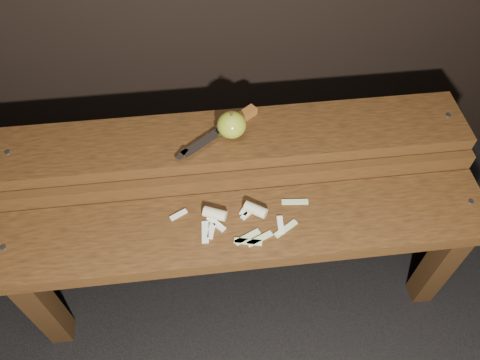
{
  "coord_description": "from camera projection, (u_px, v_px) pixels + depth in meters",
  "views": [
    {
      "loc": [
        -0.08,
        -0.64,
        1.37
      ],
      "look_at": [
        0.0,
        0.06,
        0.45
      ],
      "focal_mm": 35.0,
      "sensor_mm": 36.0,
      "label": 1
    }
  ],
  "objects": [
    {
      "name": "apple_scraps",
      "position": [
        238.0,
        217.0,
        1.11
      ],
      "size": [
        0.34,
        0.13,
        0.03
      ],
      "color": "beige",
      "rests_on": "bench_front_tier"
    },
    {
      "name": "apple",
      "position": [
        232.0,
        125.0,
        1.15
      ],
      "size": [
        0.07,
        0.07,
        0.08
      ],
      "color": "olive",
      "rests_on": "bench_rear_tier"
    },
    {
      "name": "ground",
      "position": [
        242.0,
        281.0,
        1.48
      ],
      "size": [
        60.0,
        60.0,
        0.0
      ],
      "primitive_type": "plane",
      "color": "black"
    },
    {
      "name": "bench_front_tier",
      "position": [
        246.0,
        242.0,
        1.16
      ],
      "size": [
        1.2,
        0.2,
        0.42
      ],
      "color": "black",
      "rests_on": "ground"
    },
    {
      "name": "knife",
      "position": [
        230.0,
        125.0,
        1.19
      ],
      "size": [
        0.22,
        0.16,
        0.02
      ],
      "color": "brown",
      "rests_on": "bench_rear_tier"
    },
    {
      "name": "bench_rear_tier",
      "position": [
        235.0,
        157.0,
        1.25
      ],
      "size": [
        1.2,
        0.21,
        0.5
      ],
      "color": "black",
      "rests_on": "ground"
    }
  ]
}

